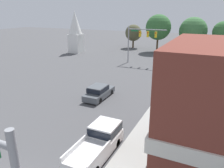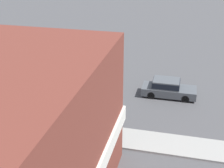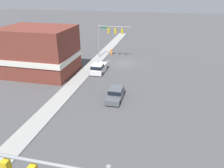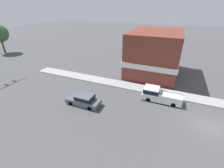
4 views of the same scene
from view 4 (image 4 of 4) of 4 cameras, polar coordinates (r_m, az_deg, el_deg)
The scene contains 5 objects.
ground_plane at distance 20.78m, azimuth 32.65°, elevation -13.51°, with size 200.00×200.00×0.00m, color #4C4C4F.
sidewalk_curb at distance 25.38m, azimuth 31.19°, elevation -5.24°, with size 2.40×60.00×0.14m.
car_lead at distance 20.85m, azimuth -10.62°, elevation -5.88°, with size 1.90×4.71×1.57m.
pickup_truck_parked at distance 22.37m, azimuth 17.10°, elevation -3.87°, with size 1.99×5.41×1.87m.
corner_brick_building at distance 30.48m, azimuth 15.67°, elevation 11.13°, with size 11.87×9.32×8.08m.
Camera 4 is at (-15.94, 5.17, 12.28)m, focal length 24.00 mm.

